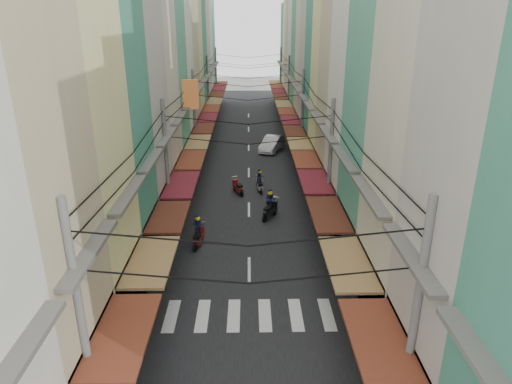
{
  "coord_description": "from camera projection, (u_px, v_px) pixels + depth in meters",
  "views": [
    {
      "loc": [
        0.02,
        -23.11,
        12.59
      ],
      "look_at": [
        0.44,
        2.94,
        2.5
      ],
      "focal_mm": 32.0,
      "sensor_mm": 36.0,
      "label": 1
    }
  ],
  "objects": [
    {
      "name": "white_car",
      "position": [
        272.0,
        151.0,
        45.55
      ],
      "size": [
        5.45,
        3.59,
        1.79
      ],
      "primitive_type": "imported",
      "rotation": [
        0.0,
        0.0,
        -0.34
      ],
      "color": "white",
      "rests_on": "ground"
    },
    {
      "name": "utility_poles",
      "position": [
        248.0,
        93.0,
        37.71
      ],
      "size": [
        10.2,
        66.13,
        8.2
      ],
      "color": "slate",
      "rests_on": "ground"
    },
    {
      "name": "building_row_right",
      "position": [
        343.0,
        56.0,
        38.15
      ],
      "size": [
        7.8,
        68.98,
        22.59
      ],
      "color": "#3B836B",
      "rests_on": "ground"
    },
    {
      "name": "moving_scooters",
      "position": [
        246.0,
        206.0,
        30.77
      ],
      "size": [
        4.92,
        10.65,
        2.02
      ],
      "color": "black",
      "rests_on": "ground"
    },
    {
      "name": "crosswalk",
      "position": [
        249.0,
        315.0,
        20.49
      ],
      "size": [
        7.55,
        2.4,
        0.01
      ],
      "color": "silver",
      "rests_on": "ground"
    },
    {
      "name": "sidewalk_left",
      "position": [
        182.0,
        153.0,
        44.63
      ],
      "size": [
        3.0,
        80.0,
        0.06
      ],
      "primitive_type": "cube",
      "color": "gray",
      "rests_on": "ground"
    },
    {
      "name": "sidewalk_right",
      "position": [
        315.0,
        152.0,
        44.83
      ],
      "size": [
        3.0,
        80.0,
        0.06
      ],
      "primitive_type": "cube",
      "color": "gray",
      "rests_on": "ground"
    },
    {
      "name": "building_row_left",
      "position": [
        153.0,
        52.0,
        37.89
      ],
      "size": [
        7.8,
        67.67,
        23.7
      ],
      "color": "silver",
      "rests_on": "ground"
    },
    {
      "name": "ground",
      "position": [
        249.0,
        251.0,
        26.1
      ],
      "size": [
        160.0,
        160.0,
        0.0
      ],
      "primitive_type": "plane",
      "color": "slate",
      "rests_on": "ground"
    },
    {
      "name": "pedestrians",
      "position": [
        183.0,
        220.0,
        27.63
      ],
      "size": [
        11.73,
        21.69,
        2.18
      ],
      "color": "#291F2A",
      "rests_on": "ground"
    },
    {
      "name": "parked_scooters",
      "position": [
        342.0,
        279.0,
        22.47
      ],
      "size": [
        13.3,
        12.18,
        1.0
      ],
      "color": "black",
      "rests_on": "ground"
    },
    {
      "name": "market_umbrella",
      "position": [
        396.0,
        250.0,
        22.0
      ],
      "size": [
        2.18,
        2.18,
        2.3
      ],
      "color": "#B2B2B7",
      "rests_on": "ground"
    },
    {
      "name": "traffic_sign",
      "position": [
        343.0,
        231.0,
        23.53
      ],
      "size": [
        0.1,
        0.67,
        3.04
      ],
      "color": "slate",
      "rests_on": "ground"
    },
    {
      "name": "road",
      "position": [
        249.0,
        153.0,
        44.74
      ],
      "size": [
        10.0,
        80.0,
        0.02
      ],
      "primitive_type": "cube",
      "color": "black",
      "rests_on": "ground"
    },
    {
      "name": "bicycle",
      "position": [
        371.0,
        236.0,
        27.88
      ],
      "size": [
        1.86,
        0.98,
        1.21
      ],
      "primitive_type": "imported",
      "rotation": [
        0.0,
        0.0,
        1.39
      ],
      "color": "black",
      "rests_on": "ground"
    }
  ]
}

